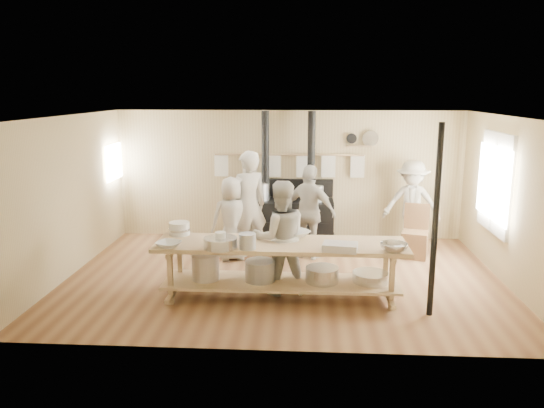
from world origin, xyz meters
name	(u,v)px	position (x,y,z in m)	size (l,w,h in m)	color
ground	(283,277)	(0.00, 0.00, 0.00)	(7.00, 7.00, 0.00)	brown
room_shell	(284,179)	(0.00, 0.00, 1.62)	(7.00, 7.00, 7.00)	tan
window_right	(496,183)	(3.47, 0.60, 1.50)	(0.09, 1.50, 1.65)	beige
left_opening	(114,162)	(-3.45, 2.00, 1.60)	(0.00, 0.90, 0.90)	white
stove	(288,216)	(-0.01, 2.12, 0.52)	(1.90, 0.75, 2.60)	black
towel_rail	(289,162)	(0.00, 2.40, 1.56)	(3.00, 0.04, 0.47)	#A1835C
back_wall_shelf	(362,141)	(1.46, 2.43, 2.00)	(0.63, 0.14, 0.32)	#A1835C
prep_table	(280,264)	(-0.01, -0.90, 0.52)	(3.60, 0.90, 0.85)	#A1835C
support_post	(435,222)	(2.05, -1.35, 1.30)	(0.08, 0.08, 2.60)	black
cook_far_left	(248,205)	(-0.67, 0.98, 0.98)	(0.71, 0.47, 1.96)	#BBB4A5
cook_left	(280,238)	(-0.02, -0.66, 0.86)	(0.83, 0.65, 1.71)	#BBB4A5
cook_center	(232,219)	(-0.95, 0.87, 0.75)	(0.74, 0.48, 1.51)	#BBB4A5
cook_right	(310,212)	(0.43, 1.05, 0.85)	(1.00, 0.42, 1.71)	#BBB4A5
cook_by_window	(412,204)	(2.40, 1.95, 0.84)	(1.09, 0.63, 1.69)	#BBB4A5
chair	(415,242)	(2.35, 1.24, 0.28)	(0.56, 0.56, 0.96)	brown
bowl_white_a	(168,244)	(-1.55, -1.23, 0.89)	(0.33, 0.33, 0.08)	white
bowl_steel_a	(180,231)	(-1.55, -0.57, 0.90)	(0.32, 0.32, 0.10)	silver
bowl_white_b	(296,234)	(0.21, -0.57, 0.90)	(0.39, 0.39, 0.10)	white
bowl_steel_b	(394,247)	(1.55, -1.23, 0.91)	(0.37, 0.37, 0.12)	silver
roasting_pan	(340,247)	(0.83, -1.23, 0.90)	(0.46, 0.31, 0.10)	#B2B2B7
mixing_bowl_large	(220,243)	(-0.82, -1.21, 0.92)	(0.47, 0.47, 0.15)	silver
bucket_galv	(247,241)	(-0.44, -1.23, 0.96)	(0.24, 0.24, 0.22)	gray
deep_bowl_enamel	(179,228)	(-1.55, -0.57, 0.95)	(0.31, 0.31, 0.19)	white
pitcher	(221,240)	(-0.82, -1.23, 0.97)	(0.15, 0.15, 0.23)	white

